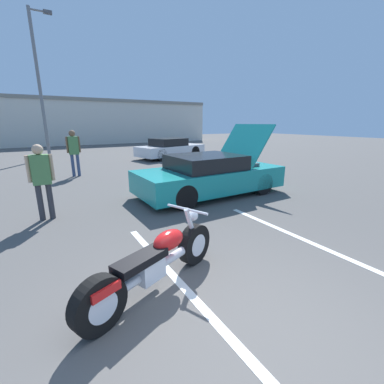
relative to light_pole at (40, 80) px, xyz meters
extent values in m
plane|color=#514F4C|center=(0.93, -16.61, -4.46)|extent=(80.00, 80.00, 0.00)
cube|color=white|center=(0.78, -15.64, -4.46)|extent=(0.12, 4.55, 0.01)
cube|color=white|center=(3.40, -15.64, -4.46)|extent=(0.12, 4.55, 0.01)
cube|color=beige|center=(0.93, 10.93, -2.26)|extent=(32.00, 4.00, 4.40)
cube|color=gray|center=(0.93, 10.93, -0.21)|extent=(32.00, 4.20, 0.30)
cylinder|color=slate|center=(-0.07, 0.00, -0.38)|extent=(0.18, 0.18, 8.15)
cylinder|color=slate|center=(0.38, 0.00, 3.54)|extent=(0.90, 0.10, 0.10)
cube|color=#4C4C51|center=(0.83, 0.00, 3.54)|extent=(0.44, 0.28, 0.16)
cylinder|color=black|center=(1.24, -14.98, -4.15)|extent=(0.63, 0.39, 0.62)
cylinder|color=black|center=(-0.31, -15.64, -4.15)|extent=(0.63, 0.39, 0.62)
cylinder|color=silver|center=(1.24, -14.98, -4.15)|extent=(0.38, 0.29, 0.34)
cylinder|color=silver|center=(-0.31, -15.64, -4.15)|extent=(0.38, 0.29, 0.34)
cylinder|color=silver|center=(0.46, -15.31, -4.13)|extent=(1.36, 0.67, 0.12)
cube|color=silver|center=(0.34, -15.36, -4.09)|extent=(0.43, 0.36, 0.28)
ellipsoid|color=red|center=(0.69, -15.21, -3.85)|extent=(0.58, 0.46, 0.26)
cube|color=black|center=(0.23, -15.41, -3.91)|extent=(0.75, 0.52, 0.10)
cube|color=red|center=(-0.28, -15.62, -3.98)|extent=(0.40, 0.34, 0.10)
cylinder|color=silver|center=(1.16, -15.01, -3.83)|extent=(0.31, 0.18, 0.62)
cylinder|color=silver|center=(1.07, -15.05, -3.53)|extent=(0.31, 0.66, 0.04)
sphere|color=silver|center=(1.20, -14.99, -3.67)|extent=(0.16, 0.16, 0.16)
cylinder|color=silver|center=(0.07, -15.36, -4.19)|extent=(1.04, 0.51, 0.09)
cube|color=teal|center=(3.69, -11.85, -3.97)|extent=(4.42, 1.97, 0.62)
cube|color=black|center=(3.51, -11.86, -3.46)|extent=(2.01, 1.74, 0.41)
cylinder|color=black|center=(5.06, -12.66, -4.14)|extent=(0.65, 0.23, 0.65)
cylinder|color=black|center=(5.03, -10.99, -4.14)|extent=(0.65, 0.23, 0.65)
cylinder|color=black|center=(2.34, -12.71, -4.14)|extent=(0.65, 0.23, 0.65)
cylinder|color=black|center=(2.31, -11.05, -4.14)|extent=(0.65, 0.23, 0.65)
cube|color=teal|center=(4.94, -11.83, -3.03)|extent=(0.95, 1.75, 1.28)
cube|color=#4C4C51|center=(4.90, -11.83, -3.70)|extent=(0.62, 1.05, 0.28)
cube|color=silver|center=(6.38, -3.72, -3.99)|extent=(4.50, 2.64, 0.57)
cube|color=black|center=(6.22, -3.76, -3.48)|extent=(2.20, 1.95, 0.44)
cylinder|color=black|center=(7.83, -4.16, -4.11)|extent=(0.73, 0.37, 0.69)
cylinder|color=black|center=(7.49, -2.69, -4.11)|extent=(0.73, 0.37, 0.69)
cylinder|color=black|center=(5.28, -4.75, -4.11)|extent=(0.73, 0.37, 0.69)
cylinder|color=black|center=(4.94, -3.28, -4.11)|extent=(0.73, 0.37, 0.69)
cylinder|color=#38476B|center=(0.48, -6.81, -4.02)|extent=(0.12, 0.12, 0.89)
cylinder|color=#38476B|center=(0.68, -6.81, -4.02)|extent=(0.12, 0.12, 0.89)
cube|color=#4C7F47|center=(0.58, -6.81, -3.22)|extent=(0.36, 0.20, 0.70)
cylinder|color=brown|center=(0.36, -6.81, -3.19)|extent=(0.08, 0.08, 0.63)
cylinder|color=brown|center=(0.80, -6.81, -3.19)|extent=(0.08, 0.08, 0.63)
sphere|color=brown|center=(0.58, -6.81, -2.75)|extent=(0.24, 0.24, 0.24)
cylinder|color=#333338|center=(-0.75, -11.69, -4.05)|extent=(0.12, 0.12, 0.81)
cylinder|color=#333338|center=(-0.55, -11.69, -4.05)|extent=(0.12, 0.12, 0.81)
cube|color=#4C7F47|center=(-0.65, -11.69, -3.33)|extent=(0.36, 0.20, 0.64)
cylinder|color=tan|center=(-0.87, -11.69, -3.29)|extent=(0.08, 0.08, 0.58)
cylinder|color=tan|center=(-0.43, -11.69, -3.29)|extent=(0.08, 0.08, 0.58)
sphere|color=tan|center=(-0.65, -11.69, -2.89)|extent=(0.22, 0.22, 0.22)
camera|label=1|loc=(-0.64, -18.05, -2.35)|focal=24.00mm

